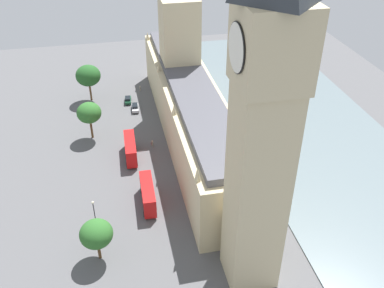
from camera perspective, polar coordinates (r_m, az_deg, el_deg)
The scene contains 14 objects.
ground_plane at distance 110.98m, azimuth -1.17°, elevation 0.87°, with size 148.55×148.55×0.00m, color #565659.
river_thames at distance 120.78m, azimuth 14.78°, elevation 2.68°, with size 39.09×133.70×0.25m, color slate.
parliament_building at distance 108.66m, azimuth -0.41°, elevation 5.55°, with size 13.31×78.55×31.83m.
clock_tower at distance 57.91m, azimuth 9.67°, elevation 4.20°, with size 9.00×9.00×61.86m.
car_dark_green_under_trees at distance 128.59m, azimuth -8.53°, elevation 5.85°, with size 2.18×4.45×1.74m.
car_silver_near_tower at distance 124.06m, azimuth -7.58°, elevation 4.84°, with size 2.11×4.75×1.74m.
double_decker_bus_kerbside at distance 103.15m, azimuth -8.20°, elevation -0.57°, with size 2.88×10.56×4.75m.
double_decker_bus_leading at distance 89.28m, azimuth -5.91°, elevation -6.60°, with size 2.84×10.55×4.75m.
pedestrian_midblock at distance 135.26m, azimuth -6.93°, elevation 7.35°, with size 0.57×0.47×1.52m.
pedestrian_by_river_gate at distance 107.74m, azimuth -5.31°, elevation 0.08°, with size 0.58×0.47×1.64m.
plane_tree_corner at distance 77.63m, azimuth -12.63°, elevation -11.62°, with size 5.85×5.85×8.45m.
plane_tree_trailing at distance 129.04m, azimuth -13.66°, elevation 8.84°, with size 7.16×7.16×10.98m.
plane_tree_opposite_hall at distance 110.31m, azimuth -13.54°, elevation 4.05°, with size 6.13×6.13×9.92m.
street_lamp_far_end at distance 85.47m, azimuth -12.97°, elevation -8.32°, with size 0.56×0.56×5.81m.
Camera 1 is at (16.99, 91.76, 60.05)m, focal length 40.07 mm.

